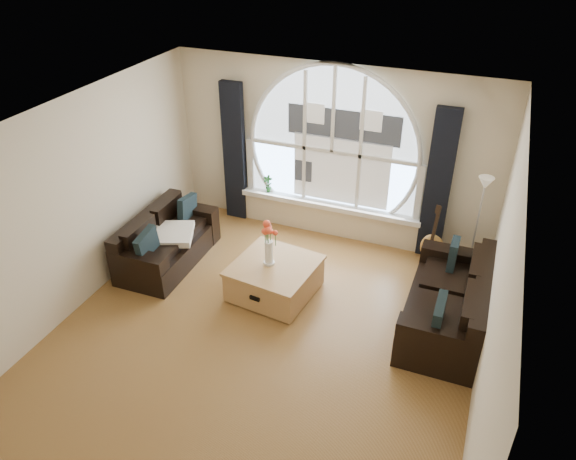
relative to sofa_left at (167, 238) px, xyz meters
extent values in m
cube|color=brown|center=(1.94, -1.03, -0.40)|extent=(5.00, 5.50, 0.01)
cube|color=silver|center=(1.94, -1.03, 2.30)|extent=(5.00, 5.50, 0.01)
cube|color=beige|center=(1.94, 1.72, 0.95)|extent=(5.00, 0.01, 2.70)
cube|color=beige|center=(1.94, -3.78, 0.95)|extent=(5.00, 0.01, 2.70)
cube|color=beige|center=(-0.56, -1.03, 0.95)|extent=(0.01, 5.50, 2.70)
cube|color=beige|center=(4.44, -1.03, 0.95)|extent=(0.01, 5.50, 2.70)
cube|color=silver|center=(4.14, -1.03, 1.95)|extent=(0.92, 5.50, 0.72)
cube|color=silver|center=(1.94, 1.69, 1.23)|extent=(2.60, 0.06, 2.15)
cube|color=white|center=(1.94, 1.62, 0.11)|extent=(2.90, 0.22, 0.08)
cube|color=white|center=(1.94, 1.66, 1.23)|extent=(2.76, 0.08, 2.15)
cube|color=silver|center=(2.09, 1.67, 1.10)|extent=(1.70, 0.02, 1.50)
cube|color=black|center=(0.34, 1.60, 0.75)|extent=(0.35, 0.12, 2.30)
cube|color=black|center=(3.54, 1.60, 0.75)|extent=(0.35, 0.12, 2.30)
cube|color=black|center=(0.00, 0.00, 0.00)|extent=(0.86, 1.68, 0.74)
cube|color=black|center=(3.99, 0.02, 0.00)|extent=(0.94, 1.88, 0.83)
cube|color=#AE7D48|center=(1.75, -0.13, -0.14)|extent=(1.17, 1.17, 0.51)
cube|color=silver|center=(0.12, 0.00, 0.10)|extent=(0.72, 0.72, 0.10)
cube|color=white|center=(1.68, -0.15, 0.46)|extent=(0.24, 0.24, 0.70)
cube|color=#B2B2B2|center=(4.16, 1.15, 0.40)|extent=(0.24, 0.24, 1.60)
cube|color=brown|center=(3.62, 1.31, 0.13)|extent=(0.41, 0.32, 1.06)
imported|color=#1E6023|center=(0.91, 1.62, 0.29)|extent=(0.16, 0.11, 0.29)
camera|label=1|loc=(4.09, -5.60, 4.25)|focal=34.05mm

